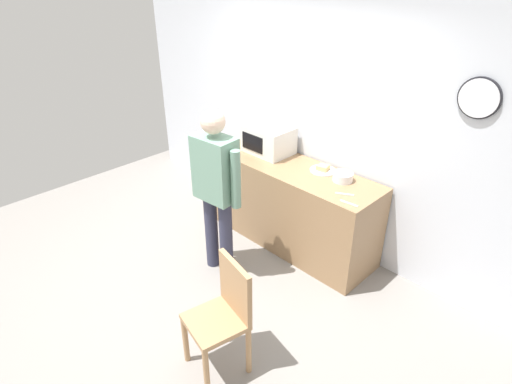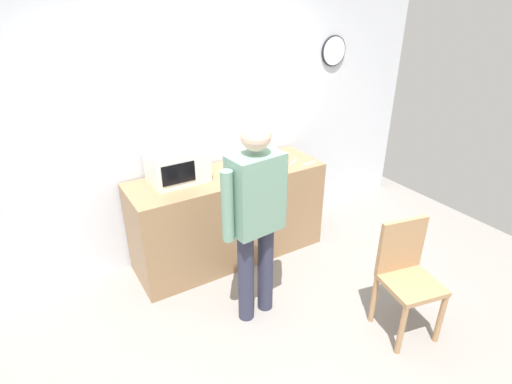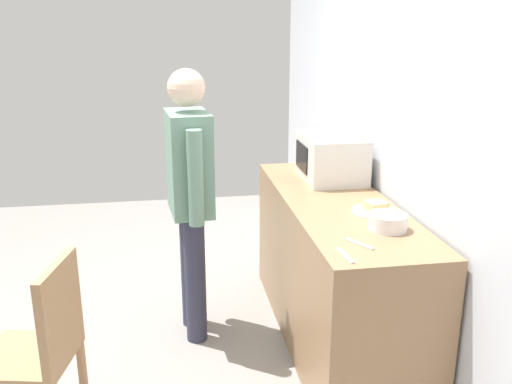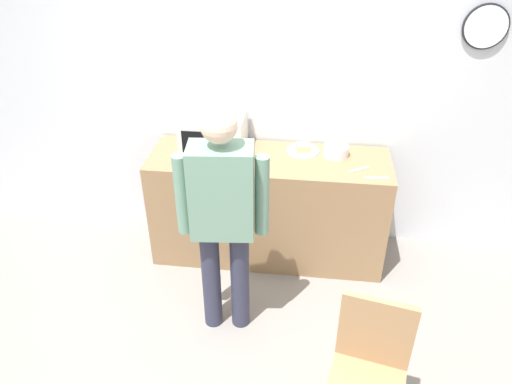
# 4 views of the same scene
# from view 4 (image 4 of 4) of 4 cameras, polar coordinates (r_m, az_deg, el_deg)

# --- Properties ---
(ground_plane) EXTENTS (6.00, 6.00, 0.00)m
(ground_plane) POSITION_cam_4_polar(r_m,az_deg,el_deg) (3.52, -2.88, -19.11)
(ground_plane) COLOR gray
(back_wall) EXTENTS (5.40, 0.13, 2.60)m
(back_wall) POSITION_cam_4_polar(r_m,az_deg,el_deg) (4.05, 0.48, 11.32)
(back_wall) COLOR silver
(back_wall) RESTS_ON ground_plane
(kitchen_counter) EXTENTS (1.91, 0.62, 0.93)m
(kitchen_counter) POSITION_cam_4_polar(r_m,az_deg,el_deg) (4.09, 1.47, -1.74)
(kitchen_counter) COLOR #93704C
(kitchen_counter) RESTS_ON ground_plane
(microwave) EXTENTS (0.50, 0.39, 0.30)m
(microwave) POSITION_cam_4_polar(r_m,az_deg,el_deg) (3.93, -4.97, 6.95)
(microwave) COLOR silver
(microwave) RESTS_ON kitchen_counter
(sandwich_plate) EXTENTS (0.26, 0.26, 0.07)m
(sandwich_plate) POSITION_cam_4_polar(r_m,az_deg,el_deg) (3.96, 5.50, 4.97)
(sandwich_plate) COLOR white
(sandwich_plate) RESTS_ON kitchen_counter
(salad_bowl) EXTENTS (0.20, 0.20, 0.08)m
(salad_bowl) POSITION_cam_4_polar(r_m,az_deg,el_deg) (3.92, 9.34, 4.77)
(salad_bowl) COLOR white
(salad_bowl) RESTS_ON kitchen_counter
(fork_utensil) EXTENTS (0.16, 0.10, 0.01)m
(fork_utensil) POSITION_cam_4_polar(r_m,az_deg,el_deg) (3.76, 11.96, 2.60)
(fork_utensil) COLOR silver
(fork_utensil) RESTS_ON kitchen_counter
(spoon_utensil) EXTENTS (0.17, 0.04, 0.01)m
(spoon_utensil) POSITION_cam_4_polar(r_m,az_deg,el_deg) (3.68, 13.94, 1.63)
(spoon_utensil) COLOR silver
(spoon_utensil) RESTS_ON kitchen_counter
(person_standing) EXTENTS (0.59, 0.28, 1.70)m
(person_standing) POSITION_cam_4_polar(r_m,az_deg,el_deg) (3.11, -3.92, -2.24)
(person_standing) COLOR #2F3146
(person_standing) RESTS_ON ground_plane
(wooden_chair) EXTENTS (0.47, 0.47, 0.94)m
(wooden_chair) POSITION_cam_4_polar(r_m,az_deg,el_deg) (2.88, 13.02, -19.54)
(wooden_chair) COLOR #A87F56
(wooden_chair) RESTS_ON ground_plane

